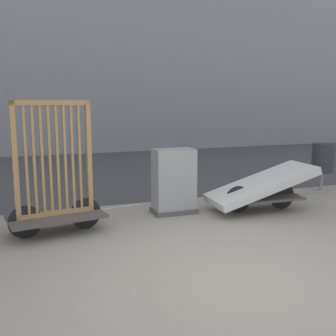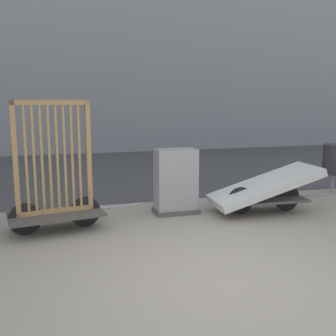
# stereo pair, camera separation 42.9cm
# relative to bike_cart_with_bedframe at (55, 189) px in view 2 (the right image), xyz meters

# --- Properties ---
(ground_plane) EXTENTS (60.00, 60.00, 0.00)m
(ground_plane) POSITION_rel_bike_cart_with_bedframe_xyz_m (1.78, -2.35, -0.66)
(ground_plane) COLOR gray
(road_strip) EXTENTS (56.00, 7.90, 0.01)m
(road_strip) POSITION_rel_bike_cart_with_bedframe_xyz_m (1.78, 5.26, -0.65)
(road_strip) COLOR #424244
(road_strip) RESTS_ON ground_plane
(building_facade) EXTENTS (48.00, 4.00, 10.54)m
(building_facade) POSITION_rel_bike_cart_with_bedframe_xyz_m (1.78, 11.21, 4.62)
(building_facade) COLOR gray
(building_facade) RESTS_ON ground_plane
(bike_cart_with_bedframe) EXTENTS (2.12, 1.01, 1.99)m
(bike_cart_with_bedframe) POSITION_rel_bike_cart_with_bedframe_xyz_m (0.00, 0.00, 0.00)
(bike_cart_with_bedframe) COLOR #4C4742
(bike_cart_with_bedframe) RESTS_ON ground_plane
(bike_cart_with_mattress) EXTENTS (2.36, 1.00, 0.83)m
(bike_cart_with_mattress) POSITION_rel_bike_cart_with_bedframe_xyz_m (3.58, -0.00, -0.21)
(bike_cart_with_mattress) COLOR #4C4742
(bike_cart_with_mattress) RESTS_ON ground_plane
(utility_cabinet) EXTENTS (0.78, 0.48, 1.15)m
(utility_cabinet) POSITION_rel_bike_cart_with_bedframe_xyz_m (2.05, 0.43, -0.12)
(utility_cabinet) COLOR #4C4C4C
(utility_cabinet) RESTS_ON ground_plane
(trash_bin) EXTENTS (0.47, 0.47, 1.06)m
(trash_bin) POSITION_rel_bike_cart_with_bedframe_xyz_m (5.80, 0.96, 0.08)
(trash_bin) COLOR gray
(trash_bin) RESTS_ON ground_plane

